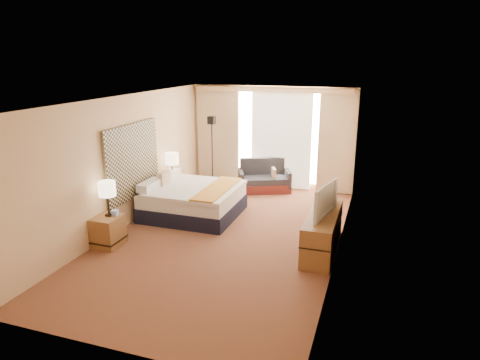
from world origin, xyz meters
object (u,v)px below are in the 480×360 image
(nightstand_right, at_px, (172,191))
(media_dresser, at_px, (323,231))
(lamp_right, at_px, (172,159))
(television, at_px, (320,199))
(desk_chair, at_px, (326,214))
(bed, at_px, (193,200))
(loveseat, at_px, (264,180))
(floor_lamp, at_px, (212,138))
(nightstand_left, at_px, (108,231))
(lamp_left, at_px, (107,189))

(nightstand_right, height_order, media_dresser, media_dresser)
(lamp_right, bearing_deg, television, -23.57)
(desk_chair, bearing_deg, bed, 172.33)
(bed, xyz_separation_m, loveseat, (0.99, 2.19, -0.07))
(desk_chair, bearing_deg, floor_lamp, 142.20)
(nightstand_left, xyz_separation_m, bed, (0.81, 1.90, 0.06))
(desk_chair, bearing_deg, media_dresser, -90.00)
(bed, bearing_deg, desk_chair, -5.37)
(nightstand_left, relative_size, desk_chair, 0.52)
(nightstand_left, distance_m, bed, 2.07)
(loveseat, bearing_deg, nightstand_right, -161.87)
(nightstand_left, xyz_separation_m, lamp_left, (0.01, 0.06, 0.77))
(media_dresser, distance_m, lamp_left, 3.88)
(nightstand_right, height_order, lamp_right, lamp_right)
(bed, distance_m, lamp_left, 2.13)
(nightstand_right, xyz_separation_m, desk_chair, (3.68, -0.87, 0.20))
(nightstand_left, relative_size, television, 0.56)
(media_dresser, bearing_deg, television, -110.42)
(lamp_left, bearing_deg, bed, 66.56)
(loveseat, xyz_separation_m, desk_chair, (1.88, -2.46, 0.21))
(media_dresser, xyz_separation_m, loveseat, (-1.90, 3.04, -0.09))
(loveseat, distance_m, television, 3.74)
(bed, height_order, floor_lamp, floor_lamp)
(media_dresser, height_order, lamp_right, lamp_right)
(desk_chair, distance_m, lamp_left, 4.03)
(nightstand_left, relative_size, media_dresser, 0.31)
(lamp_left, xyz_separation_m, lamp_right, (0.02, 2.43, 0.00))
(media_dresser, height_order, desk_chair, desk_chair)
(media_dresser, bearing_deg, bed, 163.61)
(nightstand_left, xyz_separation_m, loveseat, (1.80, 4.09, -0.01))
(loveseat, distance_m, desk_chair, 3.10)
(television, bearing_deg, desk_chair, 10.40)
(nightstand_right, bearing_deg, loveseat, 41.40)
(bed, height_order, lamp_left, lamp_left)
(desk_chair, relative_size, lamp_left, 1.65)
(media_dresser, distance_m, lamp_right, 4.00)
(lamp_left, distance_m, television, 3.74)
(lamp_left, relative_size, television, 0.66)
(desk_chair, bearing_deg, nightstand_right, 164.40)
(media_dresser, distance_m, television, 0.65)
(bed, height_order, television, television)
(lamp_left, bearing_deg, nightstand_right, 90.30)
(bed, bearing_deg, television, -19.12)
(media_dresser, xyz_separation_m, bed, (-2.89, 0.85, -0.01))
(nightstand_right, bearing_deg, nightstand_left, -90.00)
(floor_lamp, bearing_deg, nightstand_left, -96.38)
(lamp_left, distance_m, lamp_right, 2.43)
(bed, relative_size, lamp_left, 2.94)
(media_dresser, height_order, television, television)
(television, bearing_deg, lamp_left, 115.76)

